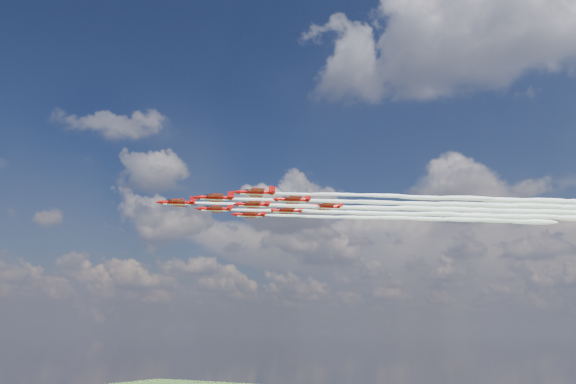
# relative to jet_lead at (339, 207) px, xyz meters

# --- Properties ---
(jet_lead) EXTENTS (82.22, 62.45, 2.84)m
(jet_lead) POSITION_rel_jet_lead_xyz_m (0.00, 0.00, 0.00)
(jet_lead) COLOR #B60A0A
(jet_row2_port) EXTENTS (82.22, 62.45, 2.84)m
(jet_row2_port) POSITION_rel_jet_lead_xyz_m (12.93, 0.61, 0.00)
(jet_row2_port) COLOR #B60A0A
(jet_row2_starb) EXTENTS (82.22, 62.45, 2.84)m
(jet_row2_starb) POSITION_rel_jet_lead_xyz_m (4.22, 12.23, 0.00)
(jet_row2_starb) COLOR #B60A0A
(jet_row3_port) EXTENTS (82.22, 62.45, 2.84)m
(jet_row3_port) POSITION_rel_jet_lead_xyz_m (25.86, 1.23, 0.00)
(jet_row3_port) COLOR #B60A0A
(jet_row3_centre) EXTENTS (82.22, 62.45, 2.84)m
(jet_row3_centre) POSITION_rel_jet_lead_xyz_m (17.15, 12.85, 0.00)
(jet_row3_centre) COLOR #B60A0A
(jet_row3_starb) EXTENTS (82.22, 62.45, 2.84)m
(jet_row3_starb) POSITION_rel_jet_lead_xyz_m (8.44, 24.47, 0.00)
(jet_row3_starb) COLOR #B60A0A
(jet_row4_port) EXTENTS (82.22, 62.45, 2.84)m
(jet_row4_port) POSITION_rel_jet_lead_xyz_m (30.08, 13.46, 0.00)
(jet_row4_port) COLOR #B60A0A
(jet_row4_starb) EXTENTS (82.22, 62.45, 2.84)m
(jet_row4_starb) POSITION_rel_jet_lead_xyz_m (21.37, 25.08, 0.00)
(jet_row4_starb) COLOR #B60A0A
(jet_tail) EXTENTS (82.22, 62.45, 2.84)m
(jet_tail) POSITION_rel_jet_lead_xyz_m (34.30, 25.70, 0.00)
(jet_tail) COLOR #B60A0A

